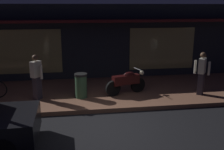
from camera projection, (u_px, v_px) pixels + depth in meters
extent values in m
plane|color=black|center=(111.00, 126.00, 7.94)|extent=(60.00, 60.00, 0.00)
cube|color=brown|center=(101.00, 92.00, 10.80)|extent=(18.00, 4.00, 0.15)
cube|color=black|center=(94.00, 40.00, 13.61)|extent=(18.00, 2.80, 3.60)
cube|color=olive|center=(26.00, 52.00, 11.88)|extent=(3.20, 0.04, 2.00)
cube|color=olive|center=(162.00, 49.00, 12.78)|extent=(3.20, 0.04, 2.00)
cube|color=#591919|center=(96.00, 21.00, 11.77)|extent=(16.20, 0.50, 0.12)
cylinder|color=black|center=(113.00, 88.00, 10.07)|extent=(0.61, 0.29, 0.60)
cylinder|color=black|center=(138.00, 85.00, 10.52)|extent=(0.61, 0.29, 0.60)
cube|color=black|center=(126.00, 80.00, 10.22)|extent=(1.13, 0.59, 0.36)
ellipsoid|color=black|center=(129.00, 74.00, 10.23)|extent=(0.49, 0.36, 0.20)
sphere|color=#F9EDB7|center=(142.00, 73.00, 10.47)|extent=(0.18, 0.18, 0.18)
cylinder|color=gray|center=(138.00, 69.00, 10.34)|extent=(0.19, 0.53, 0.03)
cube|color=#28232D|center=(37.00, 88.00, 9.69)|extent=(0.33, 0.34, 0.85)
cube|color=#B2AD9E|center=(36.00, 69.00, 9.51)|extent=(0.41, 0.43, 0.58)
sphere|color=brown|center=(35.00, 58.00, 9.40)|extent=(0.22, 0.22, 0.22)
cylinder|color=#B2AD9E|center=(41.00, 72.00, 9.40)|extent=(0.13, 0.13, 0.52)
cylinder|color=#B2AD9E|center=(31.00, 70.00, 9.66)|extent=(0.13, 0.13, 0.52)
cube|color=#28232D|center=(201.00, 84.00, 10.22)|extent=(0.33, 0.34, 0.85)
cube|color=#B2AD9E|center=(202.00, 66.00, 10.04)|extent=(0.41, 0.43, 0.58)
sphere|color=brown|center=(203.00, 55.00, 9.93)|extent=(0.22, 0.22, 0.22)
cylinder|color=#B2AD9E|center=(209.00, 68.00, 9.93)|extent=(0.13, 0.13, 0.52)
cylinder|color=#B2AD9E|center=(195.00, 67.00, 10.19)|extent=(0.13, 0.13, 0.52)
cylinder|color=#2D4C33|center=(81.00, 87.00, 9.86)|extent=(0.44, 0.44, 0.85)
cylinder|color=black|center=(81.00, 75.00, 9.74)|extent=(0.48, 0.48, 0.08)
cylinder|color=black|center=(16.00, 122.00, 7.48)|extent=(0.64, 0.23, 0.64)
cylinder|color=black|center=(3.00, 150.00, 6.00)|extent=(0.64, 0.23, 0.64)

